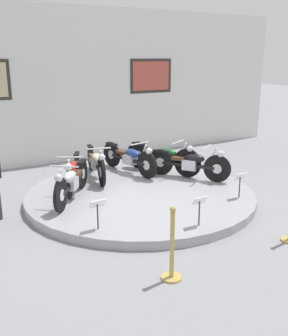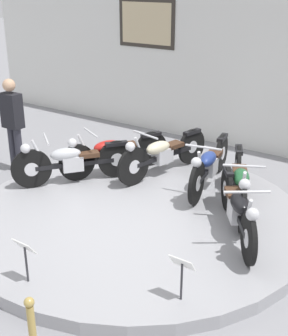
{
  "view_description": "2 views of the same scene",
  "coord_description": "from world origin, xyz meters",
  "px_view_note": "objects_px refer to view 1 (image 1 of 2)",
  "views": [
    {
      "loc": [
        -3.73,
        -6.76,
        2.84
      ],
      "look_at": [
        0.2,
        0.2,
        0.58
      ],
      "focal_mm": 42.0,
      "sensor_mm": 36.0,
      "label": 1
    },
    {
      "loc": [
        3.44,
        -4.71,
        3.21
      ],
      "look_at": [
        -0.11,
        0.33,
        0.68
      ],
      "focal_mm": 50.0,
      "sensor_mm": 36.0,
      "label": 2
    }
  ],
  "objects_px": {
    "info_placard_front_centre": "(200,204)",
    "stanchion_post_left_of_entry": "(172,255)",
    "motorcycle_green": "(164,157)",
    "motorcycle_cream": "(96,162)",
    "motorcycle_black": "(190,163)",
    "motorcycle_blue": "(130,157)",
    "motorcycle_silver": "(71,181)",
    "motorcycle_red": "(73,171)",
    "info_placard_front_right": "(240,180)",
    "info_placard_front_left": "(97,208)"
  },
  "relations": [
    {
      "from": "info_placard_front_centre",
      "to": "stanchion_post_left_of_entry",
      "type": "height_order",
      "value": "stanchion_post_left_of_entry"
    },
    {
      "from": "motorcycle_green",
      "to": "motorcycle_cream",
      "type": "bearing_deg",
      "value": 165.15
    },
    {
      "from": "motorcycle_cream",
      "to": "motorcycle_black",
      "type": "bearing_deg",
      "value": -30.82
    },
    {
      "from": "motorcycle_cream",
      "to": "motorcycle_black",
      "type": "xyz_separation_m",
      "value": [
        1.83,
        -1.09,
        -0.0
      ]
    },
    {
      "from": "motorcycle_blue",
      "to": "info_placard_front_centre",
      "type": "relative_size",
      "value": 3.81
    },
    {
      "from": "motorcycle_blue",
      "to": "motorcycle_black",
      "type": "distance_m",
      "value": 1.46
    },
    {
      "from": "motorcycle_silver",
      "to": "info_placard_front_centre",
      "type": "distance_m",
      "value": 2.62
    },
    {
      "from": "motorcycle_red",
      "to": "info_placard_front_right",
      "type": "relative_size",
      "value": 3.47
    },
    {
      "from": "info_placard_front_centre",
      "to": "motorcycle_cream",
      "type": "bearing_deg",
      "value": 97.44
    },
    {
      "from": "info_placard_front_centre",
      "to": "stanchion_post_left_of_entry",
      "type": "relative_size",
      "value": 0.5
    },
    {
      "from": "info_placard_front_centre",
      "to": "motorcycle_red",
      "type": "bearing_deg",
      "value": 111.36
    },
    {
      "from": "motorcycle_red",
      "to": "info_placard_front_centre",
      "type": "xyz_separation_m",
      "value": [
        1.13,
        -2.89,
        -0.0
      ]
    },
    {
      "from": "motorcycle_blue",
      "to": "motorcycle_silver",
      "type": "bearing_deg",
      "value": -149.19
    },
    {
      "from": "motorcycle_red",
      "to": "stanchion_post_left_of_entry",
      "type": "relative_size",
      "value": 1.73
    },
    {
      "from": "motorcycle_black",
      "to": "info_placard_front_left",
      "type": "xyz_separation_m",
      "value": [
        -2.91,
        -1.52,
        -0.01
      ]
    },
    {
      "from": "motorcycle_red",
      "to": "motorcycle_silver",
      "type": "bearing_deg",
      "value": -112.12
    },
    {
      "from": "motorcycle_cream",
      "to": "motorcycle_green",
      "type": "relative_size",
      "value": 1.06
    },
    {
      "from": "info_placard_front_left",
      "to": "info_placard_front_centre",
      "type": "height_order",
      "value": "same"
    },
    {
      "from": "motorcycle_green",
      "to": "motorcycle_red",
      "type": "bearing_deg",
      "value": -179.89
    },
    {
      "from": "info_placard_front_left",
      "to": "info_placard_front_right",
      "type": "bearing_deg",
      "value": 0.0
    },
    {
      "from": "motorcycle_blue",
      "to": "info_placard_front_centre",
      "type": "height_order",
      "value": "motorcycle_blue"
    },
    {
      "from": "info_placard_front_left",
      "to": "info_placard_front_centre",
      "type": "xyz_separation_m",
      "value": [
        1.51,
        -0.69,
        0.0
      ]
    },
    {
      "from": "motorcycle_red",
      "to": "motorcycle_black",
      "type": "height_order",
      "value": "motorcycle_black"
    },
    {
      "from": "motorcycle_blue",
      "to": "info_placard_front_centre",
      "type": "xyz_separation_m",
      "value": [
        -0.43,
        -3.3,
        -0.01
      ]
    },
    {
      "from": "motorcycle_green",
      "to": "info_placard_front_left",
      "type": "distance_m",
      "value": 3.43
    },
    {
      "from": "motorcycle_cream",
      "to": "motorcycle_blue",
      "type": "distance_m",
      "value": 0.86
    },
    {
      "from": "motorcycle_black",
      "to": "stanchion_post_left_of_entry",
      "type": "relative_size",
      "value": 1.58
    },
    {
      "from": "motorcycle_blue",
      "to": "info_placard_front_right",
      "type": "bearing_deg",
      "value": -67.69
    },
    {
      "from": "motorcycle_black",
      "to": "info_placard_front_right",
      "type": "bearing_deg",
      "value": -86.15
    },
    {
      "from": "motorcycle_blue",
      "to": "motorcycle_green",
      "type": "relative_size",
      "value": 1.07
    },
    {
      "from": "info_placard_front_right",
      "to": "stanchion_post_left_of_entry",
      "type": "height_order",
      "value": "stanchion_post_left_of_entry"
    },
    {
      "from": "info_placard_front_right",
      "to": "motorcycle_blue",
      "type": "bearing_deg",
      "value": 112.31
    },
    {
      "from": "motorcycle_blue",
      "to": "motorcycle_black",
      "type": "height_order",
      "value": "motorcycle_blue"
    },
    {
      "from": "motorcycle_green",
      "to": "stanchion_post_left_of_entry",
      "type": "relative_size",
      "value": 1.78
    },
    {
      "from": "motorcycle_silver",
      "to": "motorcycle_black",
      "type": "relative_size",
      "value": 0.99
    },
    {
      "from": "motorcycle_cream",
      "to": "info_placard_front_centre",
      "type": "distance_m",
      "value": 3.33
    },
    {
      "from": "motorcycle_blue",
      "to": "motorcycle_green",
      "type": "xyz_separation_m",
      "value": [
        0.7,
        -0.41,
        0.02
      ]
    },
    {
      "from": "stanchion_post_left_of_entry",
      "to": "motorcycle_blue",
      "type": "bearing_deg",
      "value": 69.65
    },
    {
      "from": "info_placard_front_right",
      "to": "motorcycle_silver",
      "type": "bearing_deg",
      "value": 152.34
    },
    {
      "from": "motorcycle_silver",
      "to": "info_placard_front_centre",
      "type": "height_order",
      "value": "motorcycle_silver"
    },
    {
      "from": "motorcycle_red",
      "to": "motorcycle_black",
      "type": "distance_m",
      "value": 2.62
    },
    {
      "from": "info_placard_front_right",
      "to": "info_placard_front_centre",
      "type": "bearing_deg",
      "value": -155.52
    },
    {
      "from": "info_placard_front_centre",
      "to": "info_placard_front_right",
      "type": "height_order",
      "value": "same"
    },
    {
      "from": "motorcycle_cream",
      "to": "info_placard_front_right",
      "type": "bearing_deg",
      "value": -53.5
    },
    {
      "from": "info_placard_front_centre",
      "to": "motorcycle_blue",
      "type": "bearing_deg",
      "value": 82.57
    },
    {
      "from": "motorcycle_black",
      "to": "info_placard_front_left",
      "type": "height_order",
      "value": "motorcycle_black"
    },
    {
      "from": "motorcycle_green",
      "to": "stanchion_post_left_of_entry",
      "type": "xyz_separation_m",
      "value": [
        -2.26,
        -3.8,
        -0.22
      ]
    },
    {
      "from": "motorcycle_silver",
      "to": "info_placard_front_left",
      "type": "height_order",
      "value": "motorcycle_silver"
    },
    {
      "from": "motorcycle_red",
      "to": "stanchion_post_left_of_entry",
      "type": "xyz_separation_m",
      "value": [
        -0.0,
        -3.79,
        -0.19
      ]
    },
    {
      "from": "motorcycle_green",
      "to": "info_placard_front_left",
      "type": "relative_size",
      "value": 3.57
    }
  ]
}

